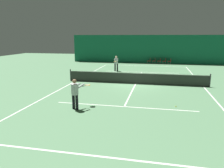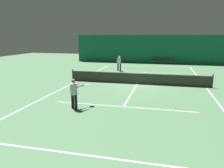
% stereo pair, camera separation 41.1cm
% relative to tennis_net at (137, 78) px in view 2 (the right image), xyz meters
% --- Properties ---
extents(ground_plane, '(60.00, 60.00, 0.00)m').
position_rel_tennis_net_xyz_m(ground_plane, '(0.00, 0.00, -0.51)').
color(ground_plane, '#56845B').
extents(backdrop_curtain, '(23.00, 0.12, 4.21)m').
position_rel_tennis_net_xyz_m(backdrop_curtain, '(0.00, 15.19, 1.59)').
color(backdrop_curtain, '#146042').
rests_on(backdrop_curtain, ground).
extents(court_line_baseline_far, '(11.00, 0.10, 0.00)m').
position_rel_tennis_net_xyz_m(court_line_baseline_far, '(0.00, 11.90, -0.51)').
color(court_line_baseline_far, white).
rests_on(court_line_baseline_far, ground).
extents(court_line_baseline_near, '(11.00, 0.10, 0.00)m').
position_rel_tennis_net_xyz_m(court_line_baseline_near, '(0.00, -11.90, -0.51)').
color(court_line_baseline_near, white).
rests_on(court_line_baseline_near, ground).
extents(court_line_service_far, '(8.25, 0.10, 0.00)m').
position_rel_tennis_net_xyz_m(court_line_service_far, '(0.00, 6.40, -0.51)').
color(court_line_service_far, white).
rests_on(court_line_service_far, ground).
extents(court_line_service_near, '(8.25, 0.10, 0.00)m').
position_rel_tennis_net_xyz_m(court_line_service_near, '(0.00, -6.40, -0.51)').
color(court_line_service_near, white).
rests_on(court_line_service_near, ground).
extents(court_line_sideline_left, '(0.10, 23.80, 0.00)m').
position_rel_tennis_net_xyz_m(court_line_sideline_left, '(-5.50, 0.00, -0.51)').
color(court_line_sideline_left, white).
rests_on(court_line_sideline_left, ground).
extents(court_line_sideline_right, '(0.10, 23.80, 0.00)m').
position_rel_tennis_net_xyz_m(court_line_sideline_right, '(5.50, 0.00, -0.51)').
color(court_line_sideline_right, white).
rests_on(court_line_sideline_right, ground).
extents(court_line_centre, '(0.10, 12.80, 0.00)m').
position_rel_tennis_net_xyz_m(court_line_centre, '(0.00, 0.00, -0.51)').
color(court_line_centre, white).
rests_on(court_line_centre, ground).
extents(tennis_net, '(12.00, 0.10, 1.07)m').
position_rel_tennis_net_xyz_m(tennis_net, '(0.00, 0.00, 0.00)').
color(tennis_net, '#2D332D').
rests_on(tennis_net, ground).
extents(player_near, '(0.92, 1.39, 1.72)m').
position_rel_tennis_net_xyz_m(player_near, '(-2.59, -7.38, 0.49)').
color(player_near, black).
rests_on(player_near, ground).
extents(player_far, '(0.46, 1.40, 1.76)m').
position_rel_tennis_net_xyz_m(player_far, '(-3.00, 6.66, 0.51)').
color(player_far, black).
rests_on(player_far, ground).
extents(courtside_chair_0, '(0.44, 0.44, 0.84)m').
position_rel_tennis_net_xyz_m(courtside_chair_0, '(0.51, 14.64, -0.03)').
color(courtside_chair_0, '#99999E').
rests_on(courtside_chair_0, ground).
extents(courtside_chair_1, '(0.44, 0.44, 0.84)m').
position_rel_tennis_net_xyz_m(courtside_chair_1, '(1.26, 14.64, -0.03)').
color(courtside_chair_1, '#99999E').
rests_on(courtside_chair_1, ground).
extents(courtside_chair_2, '(0.44, 0.44, 0.84)m').
position_rel_tennis_net_xyz_m(courtside_chair_2, '(2.00, 14.64, -0.03)').
color(courtside_chair_2, '#99999E').
rests_on(courtside_chair_2, ground).
extents(courtside_chair_3, '(0.44, 0.44, 0.84)m').
position_rel_tennis_net_xyz_m(courtside_chair_3, '(2.75, 14.64, -0.03)').
color(courtside_chair_3, '#99999E').
rests_on(courtside_chair_3, ground).
extents(courtside_chair_4, '(0.44, 0.44, 0.84)m').
position_rel_tennis_net_xyz_m(courtside_chair_4, '(3.49, 14.64, -0.03)').
color(courtside_chair_4, '#99999E').
rests_on(courtside_chair_4, ground).
extents(tennis_ball, '(0.07, 0.07, 0.07)m').
position_rel_tennis_net_xyz_m(tennis_ball, '(2.93, -5.82, -0.48)').
color(tennis_ball, '#D1DB33').
rests_on(tennis_ball, ground).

